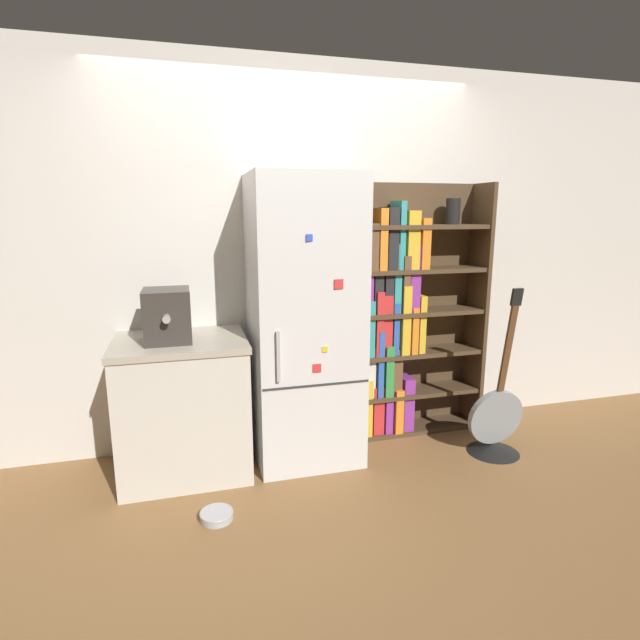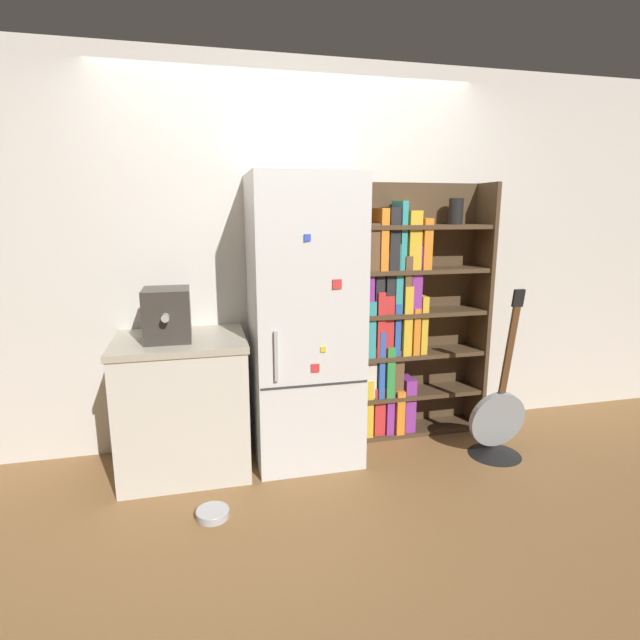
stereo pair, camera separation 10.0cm
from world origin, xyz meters
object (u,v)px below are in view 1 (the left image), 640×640
object	(u,v)px
refrigerator	(304,321)
pet_bowl	(216,515)
espresso_machine	(167,315)
guitar	(495,429)
bookshelf	(402,317)

from	to	relation	value
refrigerator	pet_bowl	bearing A→B (deg)	-136.47
refrigerator	pet_bowl	size ratio (longest dim) A/B	10.33
refrigerator	espresso_machine	xyz separation A→B (m)	(-0.84, -0.04, 0.09)
refrigerator	pet_bowl	world-z (taller)	refrigerator
refrigerator	pet_bowl	distance (m)	1.26
pet_bowl	guitar	bearing A→B (deg)	8.21
refrigerator	bookshelf	world-z (taller)	refrigerator
bookshelf	espresso_machine	xyz separation A→B (m)	(-1.62, -0.23, 0.15)
refrigerator	bookshelf	size ratio (longest dim) A/B	1.02
espresso_machine	guitar	bearing A→B (deg)	-7.91
refrigerator	guitar	size ratio (longest dim) A/B	1.60
bookshelf	pet_bowl	world-z (taller)	bookshelf
bookshelf	pet_bowl	xyz separation A→B (m)	(-1.42, -0.80, -0.84)
bookshelf	guitar	size ratio (longest dim) A/B	1.57
espresso_machine	pet_bowl	world-z (taller)	espresso_machine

